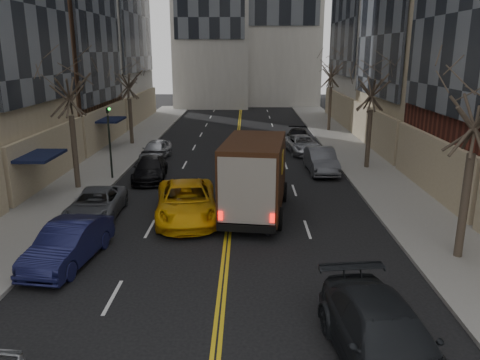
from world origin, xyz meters
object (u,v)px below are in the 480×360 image
object	(u,v)px
taxi	(187,202)
pedestrian	(268,213)
ups_truck	(255,177)
observer_sedan	(385,340)

from	to	relation	value
taxi	pedestrian	distance (m)	4.20
ups_truck	taxi	world-z (taller)	ups_truck
taxi	observer_sedan	bearing A→B (deg)	-67.92
ups_truck	pedestrian	world-z (taller)	ups_truck
ups_truck	taxi	bearing A→B (deg)	-162.61
observer_sedan	pedestrian	distance (m)	9.16
ups_truck	pedestrian	xyz separation A→B (m)	(0.52, -2.51, -0.94)
taxi	pedestrian	xyz separation A→B (m)	(3.73, -1.93, 0.12)
pedestrian	observer_sedan	bearing A→B (deg)	-163.79
ups_truck	taxi	distance (m)	3.43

